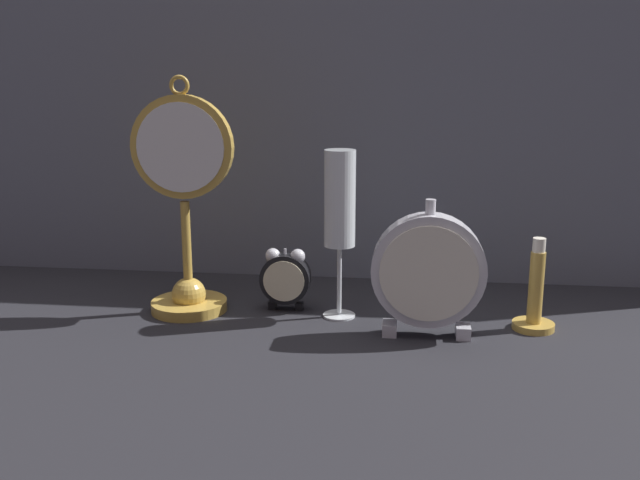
{
  "coord_description": "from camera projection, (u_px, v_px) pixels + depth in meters",
  "views": [
    {
      "loc": [
        0.12,
        -0.9,
        0.37
      ],
      "look_at": [
        0.0,
        0.08,
        0.13
      ],
      "focal_mm": 40.0,
      "sensor_mm": 36.0,
      "label": 1
    }
  ],
  "objects": [
    {
      "name": "ground_plane",
      "position": [
        313.0,
        344.0,
        0.97
      ],
      "size": [
        4.0,
        4.0,
        0.0
      ],
      "primitive_type": "plane",
      "color": "#232328"
    },
    {
      "name": "fabric_backdrop_drape",
      "position": [
        337.0,
        119.0,
        1.22
      ],
      "size": [
        1.6,
        0.01,
        0.56
      ],
      "primitive_type": "cube",
      "color": "slate",
      "rests_on": "ground_plane"
    },
    {
      "name": "pocket_watch_on_stand",
      "position": [
        185.0,
        215.0,
        1.07
      ],
      "size": [
        0.15,
        0.12,
        0.36
      ],
      "color": "gold",
      "rests_on": "ground_plane"
    },
    {
      "name": "alarm_clock_twin_bell",
      "position": [
        285.0,
        276.0,
        1.09
      ],
      "size": [
        0.08,
        0.03,
        0.1
      ],
      "color": "black",
      "rests_on": "ground_plane"
    },
    {
      "name": "mantel_clock_silver",
      "position": [
        428.0,
        271.0,
        0.97
      ],
      "size": [
        0.16,
        0.04,
        0.19
      ],
      "color": "silver",
      "rests_on": "ground_plane"
    },
    {
      "name": "champagne_flute",
      "position": [
        340.0,
        208.0,
        1.04
      ],
      "size": [
        0.05,
        0.05,
        0.25
      ],
      "color": "silver",
      "rests_on": "ground_plane"
    },
    {
      "name": "brass_candlestick",
      "position": [
        535.0,
        300.0,
        1.01
      ],
      "size": [
        0.06,
        0.06,
        0.13
      ],
      "color": "gold",
      "rests_on": "ground_plane"
    }
  ]
}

